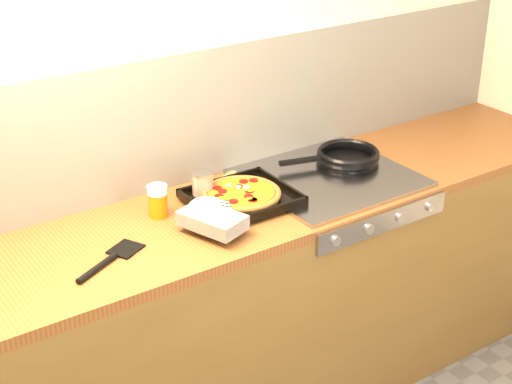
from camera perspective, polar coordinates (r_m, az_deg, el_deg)
room_shell at (r=2.88m, az=-5.14°, el=5.30°), size 3.20×3.20×3.20m
counter_run at (r=2.99m, az=-1.81°, el=-9.00°), size 3.20×0.62×0.90m
stovetop at (r=2.99m, az=5.31°, el=1.02°), size 0.60×0.56×0.02m
pizza_on_tray at (r=2.72m, az=-1.72°, el=-0.67°), size 0.48×0.41×0.06m
frying_pan at (r=3.11m, az=6.62°, el=2.59°), size 0.44×0.31×0.04m
tomato_can at (r=2.80m, az=-3.89°, el=0.41°), size 0.09×0.09×0.11m
juice_glass at (r=2.70m, az=-7.17°, el=-0.64°), size 0.07×0.07×0.12m
wooden_spoon at (r=2.94m, az=-2.93°, el=0.75°), size 0.29×0.11×0.02m
black_spatula at (r=2.48m, az=-10.61°, el=-4.87°), size 0.27×0.18×0.02m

